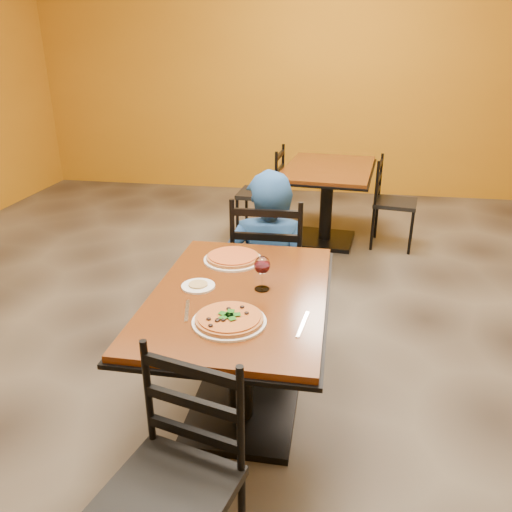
% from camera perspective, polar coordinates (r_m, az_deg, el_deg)
% --- Properties ---
extents(floor, '(7.00, 8.00, 0.01)m').
position_cam_1_polar(floor, '(3.16, 0.12, -12.15)').
color(floor, black).
rests_on(floor, ground).
extents(wall_back, '(7.00, 0.01, 3.00)m').
position_cam_1_polar(wall_back, '(6.57, 6.26, 20.07)').
color(wall_back, '#B87814').
rests_on(wall_back, ground).
extents(table_main, '(0.83, 1.23, 0.75)m').
position_cam_1_polar(table_main, '(2.44, -1.82, -8.10)').
color(table_main, '#5D300E').
rests_on(table_main, floor).
extents(table_second, '(0.94, 1.30, 0.75)m').
position_cam_1_polar(table_second, '(4.88, 8.07, 7.75)').
color(table_second, '#5D300E').
rests_on(table_second, floor).
extents(chair_main_near, '(0.49, 0.49, 0.89)m').
position_cam_1_polar(chair_main_near, '(1.86, -9.95, -25.18)').
color(chair_main_near, black).
rests_on(chair_main_near, floor).
extents(chair_main_far, '(0.45, 0.45, 0.98)m').
position_cam_1_polar(chair_main_far, '(3.26, 1.51, -1.02)').
color(chair_main_far, black).
rests_on(chair_main_far, floor).
extents(chair_second_left, '(0.43, 0.43, 0.92)m').
position_cam_1_polar(chair_second_left, '(4.96, 0.49, 7.05)').
color(chair_second_left, black).
rests_on(chair_second_left, floor).
extents(chair_second_right, '(0.44, 0.44, 0.85)m').
position_cam_1_polar(chair_second_right, '(4.94, 15.50, 5.76)').
color(chair_second_right, black).
rests_on(chair_second_right, floor).
extents(diner, '(0.61, 0.44, 1.12)m').
position_cam_1_polar(diner, '(3.25, 1.36, 0.18)').
color(diner, navy).
rests_on(diner, floor).
extents(plate_main, '(0.31, 0.31, 0.01)m').
position_cam_1_polar(plate_main, '(2.10, -3.05, -7.43)').
color(plate_main, white).
rests_on(plate_main, table_main).
extents(pizza_main, '(0.28, 0.28, 0.02)m').
position_cam_1_polar(pizza_main, '(2.09, -3.06, -7.05)').
color(pizza_main, maroon).
rests_on(pizza_main, plate_main).
extents(plate_far, '(0.31, 0.31, 0.01)m').
position_cam_1_polar(plate_far, '(2.68, -2.64, -0.41)').
color(plate_far, white).
rests_on(plate_far, table_main).
extents(pizza_far, '(0.28, 0.28, 0.02)m').
position_cam_1_polar(pizza_far, '(2.67, -2.64, -0.10)').
color(pizza_far, orange).
rests_on(pizza_far, plate_far).
extents(side_plate, '(0.16, 0.16, 0.01)m').
position_cam_1_polar(side_plate, '(2.40, -6.56, -3.40)').
color(side_plate, white).
rests_on(side_plate, table_main).
extents(dip, '(0.09, 0.09, 0.01)m').
position_cam_1_polar(dip, '(2.40, -6.57, -3.21)').
color(dip, '#A88A51').
rests_on(dip, side_plate).
extents(wine_glass, '(0.08, 0.08, 0.18)m').
position_cam_1_polar(wine_glass, '(2.33, 0.70, -1.80)').
color(wine_glass, white).
rests_on(wine_glass, table_main).
extents(fork, '(0.06, 0.19, 0.00)m').
position_cam_1_polar(fork, '(2.20, -7.82, -6.14)').
color(fork, silver).
rests_on(fork, table_main).
extents(knife, '(0.04, 0.21, 0.00)m').
position_cam_1_polar(knife, '(2.09, 5.32, -7.68)').
color(knife, silver).
rests_on(knife, table_main).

